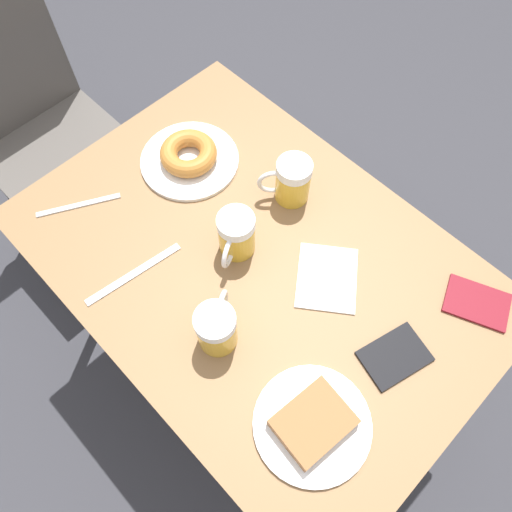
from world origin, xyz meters
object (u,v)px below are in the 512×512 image
object	(u,v)px
plate_with_cake	(313,423)
beer_mug_left	(292,181)
knife	(134,274)
plate_with_donut	(189,156)
chair	(33,119)
passport_near_edge	(395,356)
fork	(79,205)
beer_mug_right	(217,327)
passport_far_edge	(477,303)
beer_mug_center	(236,235)
napkin_folded	(327,278)

from	to	relation	value
plate_with_cake	beer_mug_left	xyz separation A→B (m)	(0.33, 0.37, 0.04)
knife	plate_with_donut	bearing A→B (deg)	27.04
chair	knife	world-z (taller)	chair
beer_mug_left	knife	bearing A→B (deg)	166.46
plate_with_cake	passport_near_edge	size ratio (longest dim) A/B	1.49
knife	plate_with_cake	bearing A→B (deg)	-84.75
plate_with_cake	knife	world-z (taller)	plate_with_cake
chair	fork	bearing A→B (deg)	-103.13
plate_with_cake	beer_mug_left	distance (m)	0.50
chair	beer_mug_right	distance (m)	0.98
plate_with_cake	knife	size ratio (longest dim) A/B	0.96
fork	passport_far_edge	distance (m)	0.88
beer_mug_center	passport_far_edge	bearing A→B (deg)	-59.21
chair	napkin_folded	distance (m)	1.03
plate_with_donut	beer_mug_center	xyz separation A→B (m)	(-0.08, -0.25, 0.04)
chair	fork	size ratio (longest dim) A/B	5.03
plate_with_cake	fork	size ratio (longest dim) A/B	1.25
napkin_folded	fork	distance (m)	0.58
fork	passport_near_edge	bearing A→B (deg)	-72.02
plate_with_cake	knife	xyz separation A→B (m)	(-0.04, 0.47, -0.01)
chair	beer_mug_center	bearing A→B (deg)	-85.69
napkin_folded	passport_near_edge	world-z (taller)	passport_near_edge
fork	passport_far_edge	xyz separation A→B (m)	(0.44, -0.76, 0.00)
beer_mug_center	beer_mug_right	xyz separation A→B (m)	(-0.16, -0.12, 0.00)
beer_mug_right	beer_mug_left	bearing A→B (deg)	21.38
plate_with_cake	beer_mug_right	size ratio (longest dim) A/B	1.95
plate_with_donut	beer_mug_center	world-z (taller)	beer_mug_center
chair	plate_with_donut	size ratio (longest dim) A/B	3.72
plate_with_donut	beer_mug_left	size ratio (longest dim) A/B	2.10
plate_with_cake	passport_near_edge	world-z (taller)	plate_with_cake
beer_mug_center	napkin_folded	bearing A→B (deg)	-65.36
fork	plate_with_donut	bearing A→B (deg)	-17.30
plate_with_donut	napkin_folded	size ratio (longest dim) A/B	1.20
plate_with_cake	fork	world-z (taller)	plate_with_cake
plate_with_cake	napkin_folded	size ratio (longest dim) A/B	1.12
beer_mug_center	chair	bearing A→B (deg)	94.83
fork	passport_far_edge	bearing A→B (deg)	-60.10
beer_mug_left	napkin_folded	size ratio (longest dim) A/B	0.57
beer_mug_right	beer_mug_center	bearing A→B (deg)	36.38
chair	beer_mug_left	size ratio (longest dim) A/B	7.82
chair	beer_mug_center	size ratio (longest dim) A/B	7.71
beer_mug_left	napkin_folded	distance (m)	0.23
plate_with_donut	beer_mug_left	world-z (taller)	beer_mug_left
napkin_folded	fork	size ratio (longest dim) A/B	1.12
knife	passport_far_edge	bearing A→B (deg)	-49.80
knife	fork	bearing A→B (deg)	85.54
beer_mug_right	napkin_folded	size ratio (longest dim) A/B	0.57
beer_mug_right	passport_near_edge	xyz separation A→B (m)	(0.21, -0.27, -0.05)
passport_near_edge	passport_far_edge	xyz separation A→B (m)	(0.21, -0.05, 0.00)
beer_mug_left	knife	size ratio (longest dim) A/B	0.49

